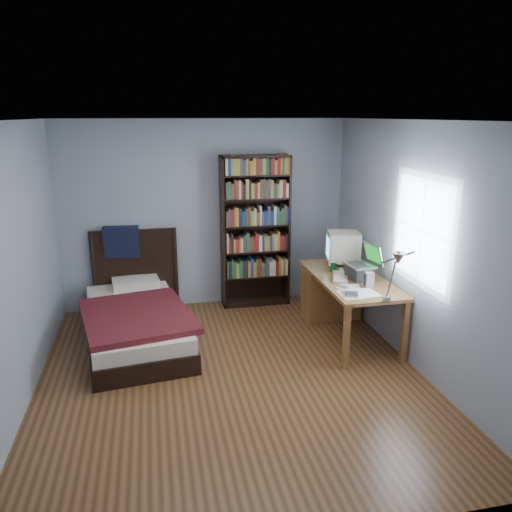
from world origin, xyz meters
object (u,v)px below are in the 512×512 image
object	(u,v)px
laptop	(361,269)
bed	(136,317)
desk	(335,290)
crt_monitor	(342,247)
keyboard	(340,277)
speaker	(369,280)
desk_lamp	(397,263)
bookshelf	(255,232)
soda_can	(333,267)

from	to	relation	value
laptop	bed	xyz separation A→B (m)	(-2.56, 0.53, -0.59)
desk	laptop	distance (m)	0.68
bed	crt_monitor	bearing A→B (deg)	-1.06
keyboard	bed	bearing A→B (deg)	-171.48
laptop	speaker	distance (m)	0.31
keyboard	crt_monitor	bearing A→B (deg)	87.10
keyboard	bed	xyz separation A→B (m)	(-2.34, 0.47, -0.49)
crt_monitor	speaker	bearing A→B (deg)	-89.15
crt_monitor	desk_lamp	size ratio (longest dim) A/B	0.72
desk_lamp	bed	size ratio (longest dim) A/B	0.29
laptop	bed	distance (m)	2.68
desk	crt_monitor	distance (m)	0.57
desk	laptop	xyz separation A→B (m)	(0.10, -0.52, 0.43)
laptop	bookshelf	distance (m)	1.66
desk	soda_can	bearing A→B (deg)	-121.27
keyboard	speaker	size ratio (longest dim) A/B	2.44
desk_lamp	bed	bearing A→B (deg)	145.88
speaker	soda_can	distance (m)	0.64
keyboard	desk	bearing A→B (deg)	94.52
speaker	bookshelf	xyz separation A→B (m)	(-0.92, 1.64, 0.21)
desk	desk_lamp	xyz separation A→B (m)	(-0.05, -1.62, 0.83)
crt_monitor	soda_can	bearing A→B (deg)	-135.67
bookshelf	bed	xyz separation A→B (m)	(-1.61, -0.81, -0.77)
crt_monitor	laptop	distance (m)	0.51
laptop	speaker	world-z (taller)	laptop
keyboard	bookshelf	size ratio (longest dim) A/B	0.21
laptop	desk_lamp	size ratio (longest dim) A/B	0.63
crt_monitor	keyboard	size ratio (longest dim) A/B	1.10
crt_monitor	keyboard	bearing A→B (deg)	-112.80
laptop	keyboard	distance (m)	0.25
desk	soda_can	world-z (taller)	soda_can
desk	speaker	world-z (taller)	speaker
crt_monitor	laptop	xyz separation A→B (m)	(0.04, -0.49, -0.14)
keyboard	speaker	distance (m)	0.42
soda_can	speaker	bearing A→B (deg)	-72.92
speaker	desk_lamp	bearing A→B (deg)	-93.43
speaker	desk	bearing A→B (deg)	99.50
keyboard	bookshelf	world-z (taller)	bookshelf
crt_monitor	bookshelf	xyz separation A→B (m)	(-0.91, 0.86, 0.04)
desk	bed	bearing A→B (deg)	179.66
desk	crt_monitor	xyz separation A→B (m)	(0.05, -0.03, 0.57)
speaker	bookshelf	size ratio (longest dim) A/B	0.08
desk	bed	size ratio (longest dim) A/B	0.72
desk_lamp	soda_can	world-z (taller)	desk_lamp
desk	speaker	distance (m)	0.92
crt_monitor	laptop	size ratio (longest dim) A/B	1.13
laptop	desk	bearing A→B (deg)	100.52
desk	soda_can	distance (m)	0.44
desk	crt_monitor	size ratio (longest dim) A/B	3.47
laptop	soda_can	xyz separation A→B (m)	(-0.22, 0.31, -0.05)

